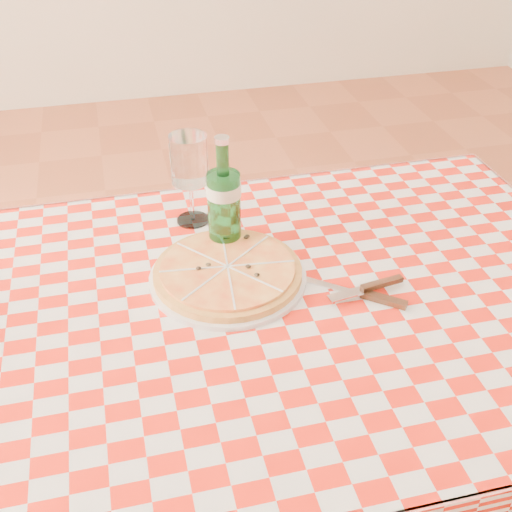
{
  "coord_description": "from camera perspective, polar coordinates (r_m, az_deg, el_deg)",
  "views": [
    {
      "loc": [
        -0.25,
        -0.87,
        1.49
      ],
      "look_at": [
        -0.02,
        0.06,
        0.82
      ],
      "focal_mm": 45.0,
      "sensor_mm": 36.0,
      "label": 1
    }
  ],
  "objects": [
    {
      "name": "water_bottle",
      "position": [
        1.24,
        -2.89,
        5.4
      ],
      "size": [
        0.08,
        0.08,
        0.24
      ],
      "primitive_type": null,
      "rotation": [
        0.0,
        0.0,
        -0.12
      ],
      "color": "#196728",
      "rests_on": "tablecloth"
    },
    {
      "name": "tablecloth",
      "position": [
        1.17,
        1.66,
        -4.09
      ],
      "size": [
        1.3,
        0.9,
        0.01
      ],
      "primitive_type": "cube",
      "color": "#B6170B",
      "rests_on": "dining_table"
    },
    {
      "name": "pizza_plate",
      "position": [
        1.2,
        -2.53,
        -1.37
      ],
      "size": [
        0.32,
        0.32,
        0.04
      ],
      "primitive_type": null,
      "rotation": [
        0.0,
        0.0,
        -0.1
      ],
      "color": "gold",
      "rests_on": "tablecloth"
    },
    {
      "name": "dining_table",
      "position": [
        1.23,
        1.58,
        -7.5
      ],
      "size": [
        1.2,
        0.8,
        0.75
      ],
      "color": "brown",
      "rests_on": "ground"
    },
    {
      "name": "wine_glass",
      "position": [
        1.34,
        -5.86,
        6.73
      ],
      "size": [
        0.09,
        0.09,
        0.2
      ],
      "primitive_type": null,
      "rotation": [
        0.0,
        0.0,
        -0.26
      ],
      "color": "white",
      "rests_on": "tablecloth"
    },
    {
      "name": "cutlery",
      "position": [
        1.18,
        9.37,
        -3.08
      ],
      "size": [
        0.24,
        0.21,
        0.02
      ],
      "primitive_type": null,
      "rotation": [
        0.0,
        0.0,
        -0.19
      ],
      "color": "silver",
      "rests_on": "tablecloth"
    }
  ]
}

